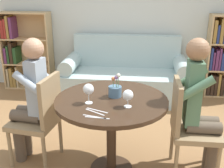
% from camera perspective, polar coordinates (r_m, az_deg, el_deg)
% --- Properties ---
extents(back_wall, '(5.20, 0.05, 2.70)m').
position_cam_1_polar(back_wall, '(4.52, 3.30, 15.65)').
color(back_wall, silver).
rests_on(back_wall, ground_plane).
extents(round_table, '(0.99, 0.99, 0.74)m').
position_cam_1_polar(round_table, '(2.50, -0.13, -5.94)').
color(round_table, '#382619').
rests_on(round_table, ground_plane).
extents(couch, '(1.88, 0.80, 0.92)m').
position_cam_1_polar(couch, '(4.31, 2.69, 1.30)').
color(couch, '#A8C1C1').
rests_on(couch, ground_plane).
extents(bookshelf_left, '(0.80, 0.28, 1.25)m').
position_cam_1_polar(bookshelf_left, '(4.90, -17.76, 6.37)').
color(bookshelf_left, tan).
rests_on(bookshelf_left, ground_plane).
extents(chair_left, '(0.47, 0.47, 0.90)m').
position_cam_1_polar(chair_left, '(2.77, -14.31, -6.37)').
color(chair_left, '#937A56').
rests_on(chair_left, ground_plane).
extents(chair_right, '(0.42, 0.42, 0.90)m').
position_cam_1_polar(chair_right, '(2.63, 15.23, -7.93)').
color(chair_right, '#937A56').
rests_on(chair_right, ground_plane).
extents(person_left, '(0.45, 0.38, 1.24)m').
position_cam_1_polar(person_left, '(2.76, -16.18, -3.11)').
color(person_left, brown).
rests_on(person_left, ground_plane).
extents(person_right, '(0.42, 0.34, 1.28)m').
position_cam_1_polar(person_right, '(2.58, 17.54, -4.52)').
color(person_right, brown).
rests_on(person_right, ground_plane).
extents(wine_glass_left, '(0.09, 0.09, 0.17)m').
position_cam_1_polar(wine_glass_left, '(2.33, -4.81, -1.17)').
color(wine_glass_left, white).
rests_on(wine_glass_left, round_table).
extents(wine_glass_right, '(0.09, 0.09, 0.15)m').
position_cam_1_polar(wine_glass_right, '(2.26, 3.25, -2.37)').
color(wine_glass_right, white).
rests_on(wine_glass_right, round_table).
extents(flower_vase, '(0.12, 0.12, 0.22)m').
position_cam_1_polar(flower_vase, '(2.47, 0.64, -1.24)').
color(flower_vase, slate).
rests_on(flower_vase, round_table).
extents(knife_left_setting, '(0.19, 0.06, 0.00)m').
position_cam_1_polar(knife_left_setting, '(2.14, -3.58, -6.63)').
color(knife_left_setting, silver).
rests_on(knife_left_setting, round_table).
extents(fork_left_setting, '(0.18, 0.08, 0.00)m').
position_cam_1_polar(fork_left_setting, '(2.23, -3.03, -5.38)').
color(fork_left_setting, silver).
rests_on(fork_left_setting, round_table).
extents(knife_right_setting, '(0.19, 0.03, 0.00)m').
position_cam_1_polar(knife_right_setting, '(2.12, -3.04, -6.86)').
color(knife_right_setting, silver).
rests_on(knife_right_setting, round_table).
extents(fork_right_setting, '(0.17, 0.11, 0.00)m').
position_cam_1_polar(fork_right_setting, '(2.21, -3.50, -5.72)').
color(fork_right_setting, silver).
rests_on(fork_right_setting, round_table).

